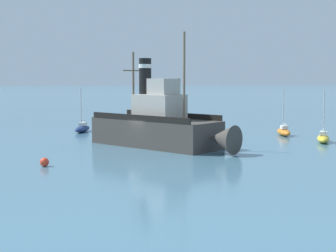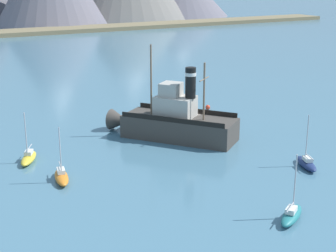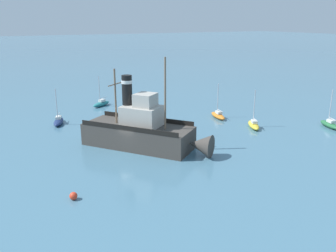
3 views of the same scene
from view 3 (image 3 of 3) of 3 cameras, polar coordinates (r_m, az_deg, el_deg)
The scene contains 8 objects.
ground_plane at distance 38.38m, azimuth -6.12°, elevation -3.89°, with size 600.00×600.00×0.00m, color #477289.
old_tugboat at distance 38.66m, azimuth -4.06°, elevation -0.81°, with size 11.33×13.55×9.90m.
sailboat_yellow at distance 47.19m, azimuth 13.57°, elevation 0.22°, with size 2.77×3.87×4.90m.
sailboat_navy at distance 49.66m, azimuth -17.15°, elevation 0.76°, with size 2.45×3.94×4.90m.
sailboat_green at distance 50.62m, azimuth 24.51°, elevation 0.27°, with size 2.32×3.95×4.90m.
sailboat_orange at distance 50.88m, azimuth 8.03°, elevation 1.73°, with size 1.85×3.94×4.90m.
sailboat_teal at distance 58.53m, azimuth -10.65°, elevation 3.58°, with size 3.79×2.98×4.90m.
mooring_buoy at distance 29.05m, azimuth -14.93°, elevation -10.79°, with size 0.62×0.62×0.62m, color red.
Camera 3 is at (13.71, 33.23, 13.46)m, focal length 38.00 mm.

